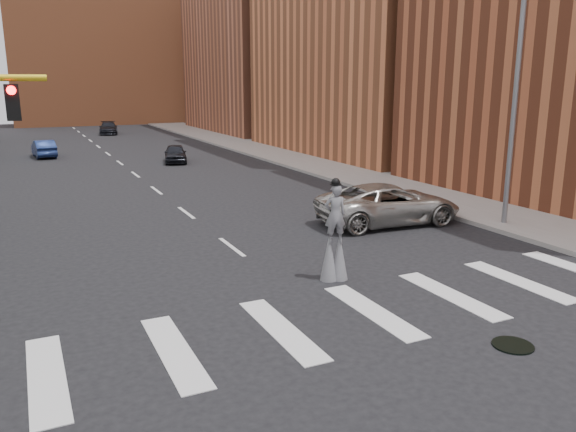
{
  "coord_description": "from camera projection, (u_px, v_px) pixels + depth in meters",
  "views": [
    {
      "loc": [
        -6.44,
        -10.19,
        5.69
      ],
      "look_at": [
        0.8,
        5.0,
        1.7
      ],
      "focal_mm": 35.0,
      "sensor_mm": 36.0,
      "label": 1
    }
  ],
  "objects": [
    {
      "name": "stilt_performer",
      "position": [
        335.0,
        240.0,
        16.42
      ],
      "size": [
        0.83,
        0.59,
        3.06
      ],
      "rotation": [
        0.0,
        0.0,
        2.93
      ],
      "color": "#362615",
      "rests_on": "ground"
    },
    {
      "name": "suv_crossing",
      "position": [
        389.0,
        204.0,
        23.15
      ],
      "size": [
        6.2,
        3.21,
        1.67
      ],
      "primitive_type": "imported",
      "rotation": [
        0.0,
        0.0,
        1.5
      ],
      "color": "#B0ADA6",
      "rests_on": "ground"
    },
    {
      "name": "streetlight",
      "position": [
        513.0,
        104.0,
        21.66
      ],
      "size": [
        2.05,
        0.2,
        9.0
      ],
      "color": "slate",
      "rests_on": "ground"
    },
    {
      "name": "building_far",
      "position": [
        272.0,
        46.0,
        67.29
      ],
      "size": [
        16.0,
        22.0,
        20.0
      ],
      "primitive_type": "cube",
      "color": "#AD5E40",
      "rests_on": "ground"
    },
    {
      "name": "ground_plane",
      "position": [
        350.0,
        336.0,
        12.96
      ],
      "size": [
        160.0,
        160.0,
        0.0
      ],
      "primitive_type": "plane",
      "color": "black",
      "rests_on": "ground"
    },
    {
      "name": "building_backdrop",
      "position": [
        106.0,
        60.0,
        81.91
      ],
      "size": [
        26.0,
        14.0,
        18.0
      ],
      "primitive_type": "cube",
      "color": "#C96C3F",
      "rests_on": "ground"
    },
    {
      "name": "sidewalk_right",
      "position": [
        315.0,
        163.0,
        40.13
      ],
      "size": [
        5.0,
        90.0,
        0.18
      ],
      "primitive_type": "cube",
      "color": "gray",
      "rests_on": "ground"
    },
    {
      "name": "manhole",
      "position": [
        513.0,
        345.0,
        12.45
      ],
      "size": [
        0.9,
        0.9,
        0.04
      ],
      "primitive_type": "cylinder",
      "color": "black",
      "rests_on": "ground"
    },
    {
      "name": "car_near",
      "position": [
        175.0,
        154.0,
        41.16
      ],
      "size": [
        2.38,
        4.09,
        1.31
      ],
      "primitive_type": "imported",
      "rotation": [
        0.0,
        0.0,
        -0.23
      ],
      "color": "black",
      "rests_on": "ground"
    },
    {
      "name": "car_far",
      "position": [
        108.0,
        128.0,
        64.03
      ],
      "size": [
        2.6,
        5.0,
        1.39
      ],
      "primitive_type": "imported",
      "rotation": [
        0.0,
        0.0,
        -0.14
      ],
      "color": "black",
      "rests_on": "ground"
    },
    {
      "name": "building_mid",
      "position": [
        391.0,
        4.0,
        45.74
      ],
      "size": [
        16.0,
        22.0,
        24.0
      ],
      "primitive_type": "cube",
      "color": "#C96C3F",
      "rests_on": "ground"
    },
    {
      "name": "car_mid",
      "position": [
        44.0,
        149.0,
        44.08
      ],
      "size": [
        1.78,
        4.23,
        1.36
      ],
      "primitive_type": "imported",
      "rotation": [
        0.0,
        0.0,
        3.22
      ],
      "color": "navy",
      "rests_on": "ground"
    }
  ]
}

